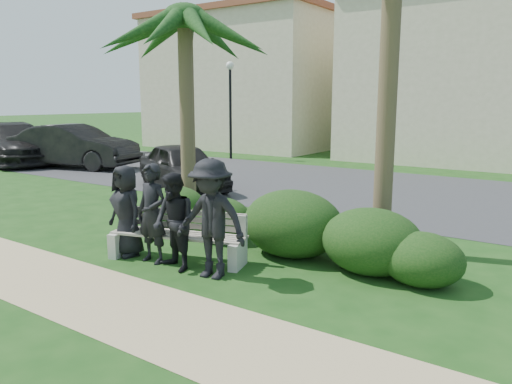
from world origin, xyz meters
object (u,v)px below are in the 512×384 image
(man_a, at_px, (126,211))
(man_c, at_px, (174,222))
(park_bench, at_px, (178,239))
(car_a, at_px, (182,167))
(palm_left, at_px, (185,19))
(car_c, at_px, (16,143))
(street_lamp, at_px, (230,93))
(car_b, at_px, (74,146))
(man_b, at_px, (152,214))
(man_d, at_px, (211,219))

(man_a, xyz_separation_m, man_c, (1.20, -0.09, -0.01))
(park_bench, relative_size, car_a, 0.60)
(palm_left, height_order, car_a, palm_left)
(man_a, distance_m, car_c, 14.93)
(street_lamp, bearing_deg, car_c, -134.90)
(car_a, bearing_deg, car_c, 110.78)
(car_b, bearing_deg, man_b, -135.94)
(man_b, relative_size, car_a, 0.40)
(man_b, xyz_separation_m, car_b, (-11.12, 6.42, 0.03))
(man_c, bearing_deg, man_b, -171.88)
(street_lamp, bearing_deg, man_b, -57.13)
(palm_left, bearing_deg, park_bench, -51.12)
(park_bench, distance_m, man_d, 1.13)
(car_b, distance_m, car_c, 3.29)
(park_bench, distance_m, car_a, 6.74)
(car_b, bearing_deg, man_a, -137.39)
(car_b, xyz_separation_m, car_c, (-3.24, -0.52, -0.00))
(man_c, height_order, car_a, man_c)
(man_d, relative_size, car_a, 0.44)
(park_bench, bearing_deg, palm_left, 111.38)
(street_lamp, relative_size, car_a, 1.07)
(man_d, height_order, palm_left, palm_left)
(car_c, bearing_deg, man_d, -92.37)
(street_lamp, height_order, man_d, street_lamp)
(car_b, bearing_deg, palm_left, -127.89)
(man_c, distance_m, man_d, 0.70)
(car_a, bearing_deg, street_lamp, 52.01)
(palm_left, bearing_deg, man_a, -70.34)
(street_lamp, xyz_separation_m, car_b, (-3.16, -5.90, -2.10))
(car_a, distance_m, car_b, 6.95)
(man_d, relative_size, car_b, 0.35)
(man_a, distance_m, man_b, 0.65)
(street_lamp, height_order, man_b, street_lamp)
(man_a, bearing_deg, man_b, 7.48)
(car_c, bearing_deg, man_a, -94.88)
(palm_left, height_order, car_c, palm_left)
(street_lamp, relative_size, man_d, 2.40)
(street_lamp, distance_m, man_c, 15.20)
(man_a, height_order, man_b, man_b)
(man_d, relative_size, car_c, 0.31)
(man_a, distance_m, car_a, 6.37)
(palm_left, relative_size, car_c, 0.91)
(man_b, height_order, palm_left, palm_left)
(man_c, bearing_deg, park_bench, 143.11)
(street_lamp, bearing_deg, man_a, -59.27)
(street_lamp, xyz_separation_m, man_d, (9.20, -12.32, -2.05))
(man_a, relative_size, car_a, 0.38)
(park_bench, bearing_deg, man_d, -34.11)
(park_bench, distance_m, car_c, 15.69)
(man_c, xyz_separation_m, car_b, (-11.67, 6.49, 0.07))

